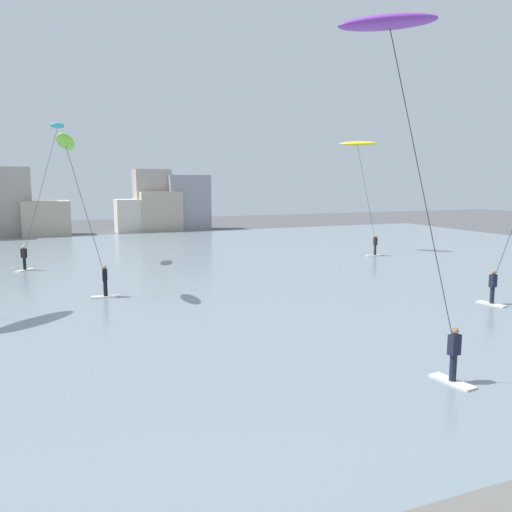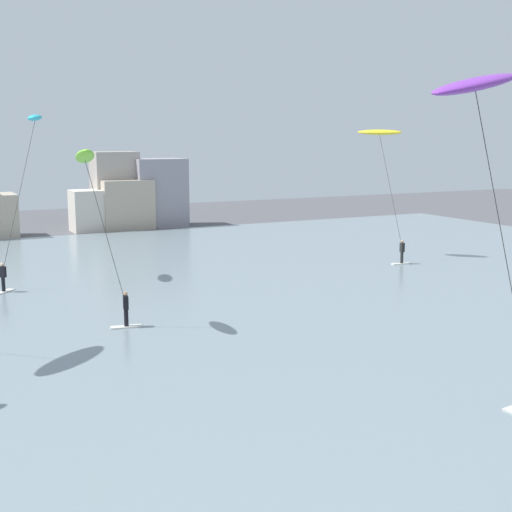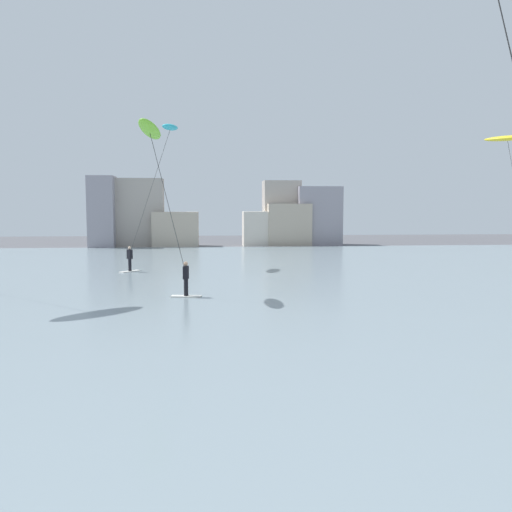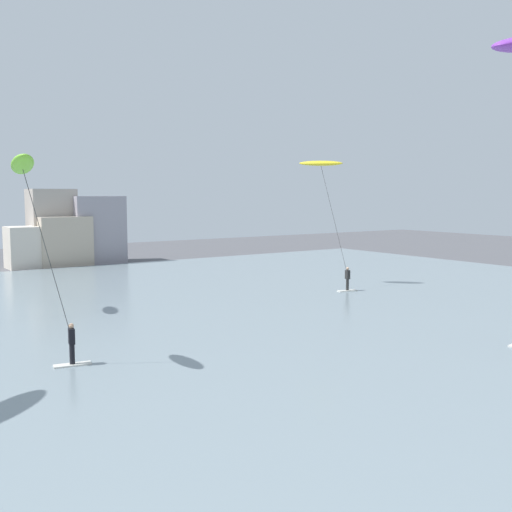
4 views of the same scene
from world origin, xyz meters
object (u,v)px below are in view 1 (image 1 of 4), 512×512
(kitesurfer_purple, at_px, (396,54))
(kitesurfer_cyan, at_px, (53,145))
(kitesurfer_yellow, at_px, (359,154))
(kitesurfer_lime, at_px, (72,165))

(kitesurfer_purple, xyz_separation_m, kitesurfer_cyan, (-7.87, 26.88, -0.91))
(kitesurfer_yellow, xyz_separation_m, kitesurfer_lime, (-22.45, -9.65, -1.38))
(kitesurfer_purple, bearing_deg, kitesurfer_yellow, 58.43)
(kitesurfer_cyan, distance_m, kitesurfer_lime, 12.09)
(kitesurfer_purple, height_order, kitesurfer_yellow, kitesurfer_purple)
(kitesurfer_cyan, bearing_deg, kitesurfer_yellow, -5.75)
(kitesurfer_cyan, bearing_deg, kitesurfer_purple, -73.67)
(kitesurfer_purple, xyz_separation_m, kitesurfer_yellow, (15.10, 24.57, -1.15))
(kitesurfer_cyan, relative_size, kitesurfer_lime, 1.21)
(kitesurfer_purple, height_order, kitesurfer_lime, kitesurfer_purple)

